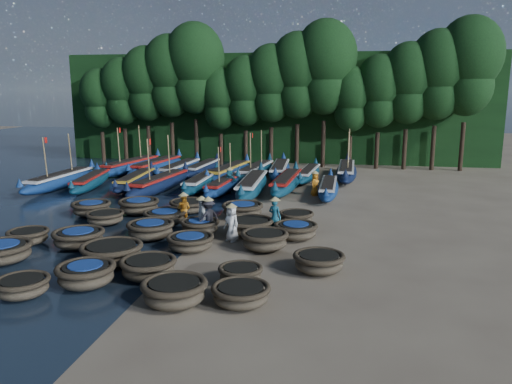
% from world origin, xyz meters
% --- Properties ---
extents(ground, '(120.00, 120.00, 0.00)m').
position_xyz_m(ground, '(0.00, 0.00, 0.00)').
color(ground, '#7E735C').
rests_on(ground, ground).
extents(foliage_wall, '(40.00, 3.00, 10.00)m').
position_xyz_m(foliage_wall, '(0.00, 23.50, 5.00)').
color(foliage_wall, black).
rests_on(foliage_wall, ground).
extents(coracle_1, '(1.90, 1.90, 0.66)m').
position_xyz_m(coracle_1, '(-3.78, -10.04, 0.38)').
color(coracle_1, brown).
rests_on(coracle_1, ground).
extents(coracle_2, '(2.38, 2.38, 0.82)m').
position_xyz_m(coracle_2, '(-2.14, -8.89, 0.48)').
color(coracle_2, brown).
rests_on(coracle_2, ground).
extents(coracle_3, '(2.51, 2.51, 0.84)m').
position_xyz_m(coracle_3, '(1.38, -9.81, 0.48)').
color(coracle_3, brown).
rests_on(coracle_3, ground).
extents(coracle_4, '(2.07, 2.07, 0.68)m').
position_xyz_m(coracle_4, '(3.44, -9.43, 0.39)').
color(coracle_4, brown).
rests_on(coracle_4, ground).
extents(coracle_5, '(2.58, 2.58, 0.79)m').
position_xyz_m(coracle_5, '(-6.66, -7.17, 0.46)').
color(coracle_5, brown).
rests_on(coracle_5, ground).
extents(coracle_6, '(2.80, 2.80, 0.81)m').
position_xyz_m(coracle_6, '(-2.33, -6.53, 0.46)').
color(coracle_6, brown).
rests_on(coracle_6, ground).
extents(coracle_7, '(2.09, 2.09, 0.77)m').
position_xyz_m(coracle_7, '(-0.31, -7.78, 0.44)').
color(coracle_7, brown).
rests_on(coracle_7, ground).
extents(coracle_8, '(1.89, 1.89, 0.64)m').
position_xyz_m(coracle_8, '(3.05, -7.65, 0.37)').
color(coracle_8, brown).
rests_on(coracle_8, ground).
extents(coracle_9, '(2.26, 2.26, 0.75)m').
position_xyz_m(coracle_9, '(5.72, -6.10, 0.43)').
color(coracle_9, brown).
rests_on(coracle_9, ground).
extents(coracle_10, '(1.91, 1.91, 0.67)m').
position_xyz_m(coracle_10, '(-7.10, -4.84, 0.38)').
color(coracle_10, brown).
rests_on(coracle_10, ground).
extents(coracle_11, '(2.72, 2.72, 0.78)m').
position_xyz_m(coracle_11, '(-4.67, -4.86, 0.45)').
color(coracle_11, brown).
rests_on(coracle_11, ground).
extents(coracle_12, '(2.51, 2.51, 0.80)m').
position_xyz_m(coracle_12, '(-2.08, -3.13, 0.47)').
color(coracle_12, brown).
rests_on(coracle_12, ground).
extents(coracle_13, '(2.51, 2.51, 0.67)m').
position_xyz_m(coracle_13, '(0.21, -4.42, 0.39)').
color(coracle_13, brown).
rests_on(coracle_13, ground).
extents(coracle_14, '(2.13, 2.13, 0.82)m').
position_xyz_m(coracle_14, '(3.30, -3.83, 0.47)').
color(coracle_14, brown).
rests_on(coracle_14, ground).
extents(coracle_15, '(1.92, 1.92, 0.65)m').
position_xyz_m(coracle_15, '(-5.30, -1.13, 0.37)').
color(coracle_15, brown).
rests_on(coracle_15, ground).
extents(coracle_16, '(2.29, 2.29, 0.72)m').
position_xyz_m(coracle_16, '(-2.31, -0.64, 0.42)').
color(coracle_16, brown).
rests_on(coracle_16, ground).
extents(coracle_17, '(1.85, 1.85, 0.71)m').
position_xyz_m(coracle_17, '(-0.06, -2.05, 0.41)').
color(coracle_17, brown).
rests_on(coracle_17, ground).
extents(coracle_18, '(2.36, 2.36, 0.78)m').
position_xyz_m(coracle_18, '(2.25, -1.68, 0.44)').
color(coracle_18, brown).
rests_on(coracle_18, ground).
extents(coracle_19, '(2.06, 2.06, 0.75)m').
position_xyz_m(coracle_19, '(4.46, -2.03, 0.44)').
color(coracle_19, brown).
rests_on(coracle_19, ground).
extents(coracle_20, '(2.11, 2.11, 0.77)m').
position_xyz_m(coracle_20, '(-6.83, 0.34, 0.45)').
color(coracle_20, brown).
rests_on(coracle_20, ground).
extents(coracle_21, '(2.34, 2.34, 0.82)m').
position_xyz_m(coracle_21, '(-4.48, 1.19, 0.47)').
color(coracle_21, brown).
rests_on(coracle_21, ground).
extents(coracle_22, '(2.22, 2.22, 0.70)m').
position_xyz_m(coracle_22, '(-1.87, 1.96, 0.40)').
color(coracle_22, brown).
rests_on(coracle_22, ground).
extents(coracle_23, '(2.64, 2.64, 0.78)m').
position_xyz_m(coracle_23, '(1.28, 1.40, 0.45)').
color(coracle_23, brown).
rests_on(coracle_23, ground).
extents(coracle_24, '(2.12, 2.12, 0.66)m').
position_xyz_m(coracle_24, '(4.24, 0.53, 0.38)').
color(coracle_24, brown).
rests_on(coracle_24, ground).
extents(long_boat_0, '(1.90, 8.70, 3.70)m').
position_xyz_m(long_boat_0, '(-12.72, 7.09, 0.59)').
color(long_boat_0, navy).
rests_on(long_boat_0, ground).
extents(long_boat_1, '(2.65, 7.68, 1.37)m').
position_xyz_m(long_boat_1, '(-10.62, 7.43, 0.52)').
color(long_boat_1, '#0D3A4E').
rests_on(long_boat_1, ground).
extents(long_boat_2, '(1.98, 7.90, 1.39)m').
position_xyz_m(long_boat_2, '(-7.73, 8.27, 0.53)').
color(long_boat_2, black).
rests_on(long_boat_2, ground).
extents(long_boat_3, '(2.48, 8.67, 3.70)m').
position_xyz_m(long_boat_3, '(-5.54, 7.20, 0.59)').
color(long_boat_3, black).
rests_on(long_boat_3, ground).
extents(long_boat_4, '(1.49, 8.00, 1.41)m').
position_xyz_m(long_boat_4, '(-2.96, 8.43, 0.54)').
color(long_boat_4, '#0D3A4E').
rests_on(long_boat_4, ground).
extents(long_boat_5, '(1.84, 7.51, 3.20)m').
position_xyz_m(long_boat_5, '(-1.25, 7.76, 0.51)').
color(long_boat_5, navy).
rests_on(long_boat_5, ground).
extents(long_boat_6, '(1.85, 9.03, 1.59)m').
position_xyz_m(long_boat_6, '(0.69, 7.48, 0.61)').
color(long_boat_6, '#0D3A4E').
rests_on(long_boat_6, ground).
extents(long_boat_7, '(1.98, 8.61, 1.52)m').
position_xyz_m(long_boat_7, '(2.77, 8.96, 0.58)').
color(long_boat_7, '#0D3A4E').
rests_on(long_boat_7, ground).
extents(long_boat_8, '(1.35, 7.34, 1.29)m').
position_xyz_m(long_boat_8, '(5.60, 7.91, 0.49)').
color(long_boat_8, navy).
rests_on(long_boat_8, ground).
extents(long_boat_9, '(3.06, 8.91, 3.84)m').
position_xyz_m(long_boat_9, '(-10.61, 14.00, 0.61)').
color(long_boat_9, navy).
rests_on(long_boat_9, ground).
extents(long_boat_10, '(2.63, 8.91, 1.58)m').
position_xyz_m(long_boat_10, '(-8.49, 14.24, 0.60)').
color(long_boat_10, navy).
rests_on(long_boat_10, ground).
extents(long_boat_11, '(2.05, 8.51, 1.50)m').
position_xyz_m(long_boat_11, '(-6.23, 13.33, 0.57)').
color(long_boat_11, navy).
rests_on(long_boat_11, ground).
extents(long_boat_12, '(1.87, 7.70, 1.36)m').
position_xyz_m(long_boat_12, '(-4.63, 14.38, 0.52)').
color(long_boat_12, black).
rests_on(long_boat_12, ground).
extents(long_boat_13, '(2.74, 8.54, 1.52)m').
position_xyz_m(long_boat_13, '(-2.06, 12.66, 0.58)').
color(long_boat_13, navy).
rests_on(long_boat_13, ground).
extents(long_boat_14, '(2.53, 8.52, 3.65)m').
position_xyz_m(long_boat_14, '(-0.13, 13.27, 0.58)').
color(long_boat_14, '#0D3A4E').
rests_on(long_boat_14, ground).
extents(long_boat_15, '(1.90, 8.50, 1.50)m').
position_xyz_m(long_boat_15, '(1.63, 14.28, 0.57)').
color(long_boat_15, navy).
rests_on(long_boat_15, ground).
extents(long_boat_16, '(1.97, 7.35, 1.30)m').
position_xyz_m(long_boat_16, '(3.93, 13.25, 0.49)').
color(long_boat_16, '#0D3A4E').
rests_on(long_boat_16, ground).
extents(long_boat_17, '(1.72, 8.82, 3.75)m').
position_xyz_m(long_boat_17, '(6.75, 14.29, 0.59)').
color(long_boat_17, black).
rests_on(long_boat_17, ground).
extents(fisherman_0, '(0.97, 0.87, 1.86)m').
position_xyz_m(fisherman_0, '(1.64, -2.77, 0.89)').
color(fisherman_0, white).
rests_on(fisherman_0, ground).
extents(fisherman_1, '(0.75, 0.63, 1.95)m').
position_xyz_m(fisherman_1, '(3.41, -1.48, 0.97)').
color(fisherman_1, '#19596C').
rests_on(fisherman_1, ground).
extents(fisherman_2, '(0.82, 0.68, 1.73)m').
position_xyz_m(fisherman_2, '(-1.43, -0.25, 0.83)').
color(fisherman_2, '#C17319').
rests_on(fisherman_2, ground).
extents(fisherman_3, '(1.21, 1.27, 1.93)m').
position_xyz_m(fisherman_3, '(0.34, -1.97, 0.90)').
color(fisherman_3, black).
rests_on(fisherman_3, ground).
extents(fisherman_4, '(0.87, 1.10, 1.95)m').
position_xyz_m(fisherman_4, '(-0.00, -1.89, 0.93)').
color(fisherman_4, white).
rests_on(fisherman_4, ground).
extents(fisherman_5, '(1.48, 1.12, 1.76)m').
position_xyz_m(fisherman_5, '(-0.96, 8.03, 0.82)').
color(fisherman_5, '#19596C').
rests_on(fisherman_5, ground).
extents(fisherman_6, '(0.75, 0.88, 1.73)m').
position_xyz_m(fisherman_6, '(4.73, 7.79, 0.83)').
color(fisherman_6, '#C17319').
rests_on(fisherman_6, ground).
extents(tree_0, '(3.68, 3.68, 8.68)m').
position_xyz_m(tree_0, '(-16.00, 20.00, 5.97)').
color(tree_0, black).
rests_on(tree_0, ground).
extents(tree_1, '(4.09, 4.09, 9.65)m').
position_xyz_m(tree_1, '(-13.70, 20.00, 6.65)').
color(tree_1, black).
rests_on(tree_1, ground).
extents(tree_2, '(4.51, 4.51, 10.63)m').
position_xyz_m(tree_2, '(-11.40, 20.00, 7.32)').
color(tree_2, black).
rests_on(tree_2, ground).
extents(tree_3, '(4.92, 4.92, 11.60)m').
position_xyz_m(tree_3, '(-9.10, 20.00, 8.00)').
color(tree_3, black).
rests_on(tree_3, ground).
extents(tree_4, '(5.34, 5.34, 12.58)m').
position_xyz_m(tree_4, '(-6.80, 20.00, 8.67)').
color(tree_4, black).
rests_on(tree_4, ground).
extents(tree_5, '(3.68, 3.68, 8.68)m').
position_xyz_m(tree_5, '(-4.50, 20.00, 5.97)').
color(tree_5, black).
rests_on(tree_5, ground).
extents(tree_6, '(4.09, 4.09, 9.65)m').
position_xyz_m(tree_6, '(-2.20, 20.00, 6.65)').
color(tree_6, black).
rests_on(tree_6, ground).
extents(tree_7, '(4.51, 4.51, 10.63)m').
position_xyz_m(tree_7, '(0.10, 20.00, 7.32)').
color(tree_7, black).
rests_on(tree_7, ground).
extents(tree_8, '(4.92, 4.92, 11.60)m').
position_xyz_m(tree_8, '(2.40, 20.00, 8.00)').
color(tree_8, black).
rests_on(tree_8, ground).
extents(tree_9, '(5.34, 5.34, 12.58)m').
position_xyz_m(tree_9, '(4.70, 20.00, 8.67)').
color(tree_9, black).
rests_on(tree_9, ground).
extents(tree_10, '(3.68, 3.68, 8.68)m').
position_xyz_m(tree_10, '(7.00, 20.00, 5.97)').
color(tree_10, black).
rests_on(tree_10, ground).
extents(tree_11, '(4.09, 4.09, 9.65)m').
position_xyz_m(tree_11, '(9.30, 20.00, 6.65)').
color(tree_11, black).
rests_on(tree_11, ground).
extents(tree_12, '(4.51, 4.51, 10.63)m').
position_xyz_m(tree_12, '(11.60, 20.00, 7.32)').
color(tree_12, black).
rests_on(tree_12, ground).
extents(tree_13, '(4.92, 4.92, 11.60)m').
position_xyz_m(tree_13, '(13.90, 20.00, 8.00)').
color(tree_13, black).
rests_on(tree_13, ground).
extents(tree_14, '(5.34, 5.34, 12.58)m').
position_xyz_m(tree_14, '(16.20, 20.00, 8.67)').
color(tree_14, black).
rests_on(tree_14, ground).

